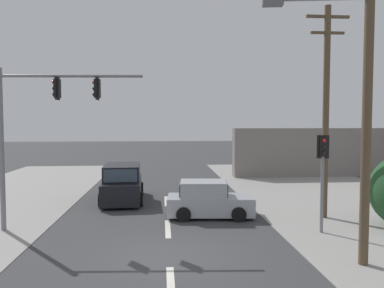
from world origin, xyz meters
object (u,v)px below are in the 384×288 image
at_px(utility_pole_foreground_right, 363,68).
at_px(suv_oncoming_mid, 123,184).
at_px(traffic_signal_mast, 36,119).
at_px(hatchback_oncoming_near, 208,200).
at_px(utility_pole_midground_right, 326,108).
at_px(pedestal_signal_right_kerb, 323,167).

distance_m(utility_pole_foreground_right, suv_oncoming_mid, 12.75).
relative_size(traffic_signal_mast, hatchback_oncoming_near, 1.60).
bearing_deg(traffic_signal_mast, utility_pole_foreground_right, -22.66).
xyz_separation_m(utility_pole_midground_right, hatchback_oncoming_near, (-4.83, 0.56, -3.92)).
bearing_deg(traffic_signal_mast, hatchback_oncoming_near, 12.70).
relative_size(utility_pole_foreground_right, traffic_signal_mast, 1.71).
bearing_deg(pedestal_signal_right_kerb, traffic_signal_mast, 173.52).
distance_m(utility_pole_foreground_right, traffic_signal_mast, 11.01).
height_order(utility_pole_foreground_right, traffic_signal_mast, utility_pole_foreground_right).
bearing_deg(utility_pole_midground_right, hatchback_oncoming_near, 173.41).
distance_m(utility_pole_foreground_right, hatchback_oncoming_near, 8.24).
xyz_separation_m(utility_pole_foreground_right, pedestal_signal_right_kerb, (0.25, 3.04, -3.07)).
bearing_deg(suv_oncoming_mid, utility_pole_midground_right, -24.88).
relative_size(pedestal_signal_right_kerb, suv_oncoming_mid, 0.77).
height_order(utility_pole_foreground_right, suv_oncoming_mid, utility_pole_foreground_right).
height_order(utility_pole_foreground_right, hatchback_oncoming_near, utility_pole_foreground_right).
height_order(traffic_signal_mast, pedestal_signal_right_kerb, traffic_signal_mast).
bearing_deg(hatchback_oncoming_near, utility_pole_foreground_right, -57.95).
height_order(utility_pole_midground_right, hatchback_oncoming_near, utility_pole_midground_right).
relative_size(utility_pole_midground_right, hatchback_oncoming_near, 2.35).
distance_m(utility_pole_midground_right, suv_oncoming_mid, 10.39).
height_order(pedestal_signal_right_kerb, suv_oncoming_mid, pedestal_signal_right_kerb).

